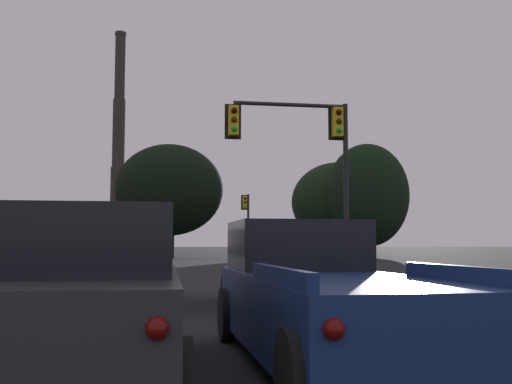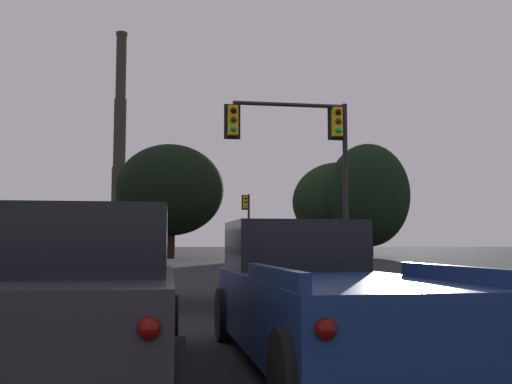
# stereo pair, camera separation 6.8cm
# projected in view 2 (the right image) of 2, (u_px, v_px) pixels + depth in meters

# --- Properties ---
(sedan_right_lane_front) EXTENTS (1.98, 4.71, 1.43)m
(sedan_right_lane_front) POSITION_uv_depth(u_px,v_px,m) (269.00, 278.00, 14.47)
(sedan_right_lane_front) COLOR #0F3823
(sedan_right_lane_front) RESTS_ON ground_plane
(pickup_truck_right_lane_second) EXTENTS (2.25, 5.53, 1.82)m
(pickup_truck_right_lane_second) POSITION_uv_depth(u_px,v_px,m) (319.00, 298.00, 7.52)
(pickup_truck_right_lane_second) COLOR navy
(pickup_truck_right_lane_second) RESTS_ON ground_plane
(suv_center_lane_second) EXTENTS (2.17, 4.93, 1.86)m
(suv_center_lane_second) POSITION_uv_depth(u_px,v_px,m) (83.00, 298.00, 6.47)
(suv_center_lane_second) COLOR #232328
(suv_center_lane_second) RESTS_ON ground_plane
(suv_center_lane_front) EXTENTS (2.16, 4.93, 1.86)m
(suv_center_lane_front) POSITION_uv_depth(u_px,v_px,m) (123.00, 267.00, 14.93)
(suv_center_lane_front) COLOR silver
(suv_center_lane_front) RESTS_ON ground_plane
(traffic_light_far_right) EXTENTS (0.78, 0.50, 5.62)m
(traffic_light_far_right) POSITION_uv_depth(u_px,v_px,m) (247.00, 217.00, 49.74)
(traffic_light_far_right) COLOR black
(traffic_light_far_right) RESTS_ON ground_plane
(traffic_light_overhead_right) EXTENTS (4.53, 0.50, 6.50)m
(traffic_light_overhead_right) POSITION_uv_depth(u_px,v_px,m) (307.00, 146.00, 21.17)
(traffic_light_overhead_right) COLOR black
(traffic_light_overhead_right) RESTS_ON ground_plane
(smokestack) EXTENTS (5.40, 5.40, 51.95)m
(smokestack) POSITION_uv_depth(u_px,v_px,m) (119.00, 163.00, 140.42)
(smokestack) COLOR #2B2722
(smokestack) RESTS_ON ground_plane
(treeline_center_left) EXTENTS (11.08, 9.97, 11.77)m
(treeline_center_left) POSITION_uv_depth(u_px,v_px,m) (170.00, 190.00, 61.73)
(treeline_center_left) COLOR black
(treeline_center_left) RESTS_ON ground_plane
(treeline_far_right) EXTENTS (11.28, 10.16, 11.53)m
(treeline_far_right) POSITION_uv_depth(u_px,v_px,m) (338.00, 202.00, 73.72)
(treeline_far_right) COLOR black
(treeline_far_right) RESTS_ON ground_plane
(treeline_far_left) EXTENTS (9.62, 8.66, 13.06)m
(treeline_far_left) POSITION_uv_depth(u_px,v_px,m) (368.00, 195.00, 69.00)
(treeline_far_left) COLOR black
(treeline_far_left) RESTS_ON ground_plane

